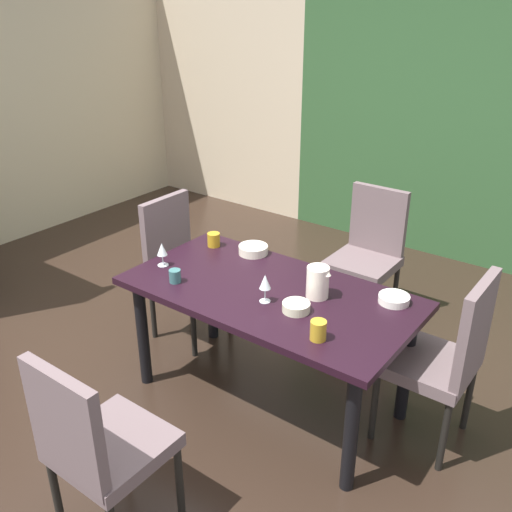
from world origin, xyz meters
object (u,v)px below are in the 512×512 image
Objects in this scene: wine_glass_corner at (265,283)px; serving_bowl_near_window at (296,307)px; chair_left_far at (181,261)px; wine_glass_near_shelf at (162,250)px; cup_north at (214,240)px; chair_right_far at (446,354)px; chair_head_far at (369,249)px; dining_table at (269,305)px; pitcher_west at (318,282)px; serving_bowl_south at (394,299)px; serving_bowl_rear at (253,250)px; cup_east at (318,330)px; chair_head_near at (96,443)px; cup_center at (175,276)px.

wine_glass_corner is 1.10× the size of serving_bowl_near_window.
chair_left_far is 0.54m from wine_glass_near_shelf.
cup_north is (0.30, 0.01, 0.23)m from chair_left_far.
chair_head_far is (-0.91, 0.95, -0.01)m from chair_right_far.
dining_table is 1.61× the size of chair_right_far.
serving_bowl_south is at bearing 27.78° from pitcher_west.
serving_bowl_near_window is at bearing 99.78° from chair_head_far.
chair_left_far is 0.61m from serving_bowl_rear.
dining_table is at bearing 150.83° from cup_east.
serving_bowl_near_window is 0.95m from cup_north.
chair_left_far reaches higher than cup_east.
chair_head_far reaches higher than wine_glass_corner.
cup_north reaches higher than dining_table.
chair_left_far is at bearing 90.00° from chair_right_far.
chair_head_near is 0.98× the size of chair_head_far.
cup_east is at bearing -34.98° from serving_bowl_near_window.
cup_north is 0.90m from pitcher_west.
chair_right_far is 5.69× the size of pitcher_west.
chair_head_far reaches higher than serving_bowl_rear.
serving_bowl_south is at bearing 46.29° from serving_bowl_near_window.
wine_glass_near_shelf is 0.88× the size of serving_bowl_south.
wine_glass_near_shelf is at bearing 173.55° from cup_east.
cup_center is 0.80m from pitcher_west.
serving_bowl_near_window is (-0.36, -0.38, 0.00)m from serving_bowl_south.
serving_bowl_near_window is (0.26, 1.10, 0.22)m from chair_head_near.
cup_north is at bearing 156.93° from dining_table.
chair_right_far reaches higher than chair_left_far.
wine_glass_corner is 0.21m from serving_bowl_near_window.
serving_bowl_rear is at bearing 177.09° from serving_bowl_south.
pitcher_west is at bearing 47.17° from wine_glass_corner.
wine_glass_corner is 0.55m from cup_center.
chair_right_far is 6.97× the size of wine_glass_near_shelf.
cup_north is (-0.27, -0.06, 0.02)m from serving_bowl_rear.
cup_north is at bearing 156.90° from serving_bowl_near_window.
serving_bowl_near_window is (0.23, -1.31, 0.22)m from chair_head_far.
pitcher_west is (0.23, -1.12, 0.28)m from chair_head_far.
dining_table is 1.67× the size of chair_head_near.
chair_right_far is at bearing -0.48° from cup_north.
chair_right_far reaches higher than wine_glass_corner.
pitcher_west is (1.17, -0.16, 0.28)m from chair_left_far.
chair_right_far is 6.95× the size of serving_bowl_near_window.
serving_bowl_rear is at bearing 77.81° from cup_center.
serving_bowl_near_window is at bearing 117.75° from chair_right_far.
cup_north reaches higher than serving_bowl_rear.
serving_bowl_rear is at bearing 158.71° from pitcher_west.
chair_head_near is at bearing -64.39° from cup_center.
serving_bowl_south is 1.23m from cup_north.
cup_center is (-0.49, -1.45, 0.23)m from chair_head_far.
wine_glass_corner is 1.80× the size of cup_north.
cup_north is (-0.61, 1.47, 0.24)m from chair_head_near.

